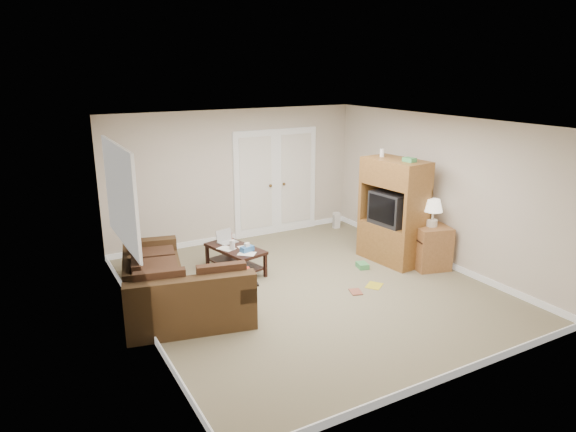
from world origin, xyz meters
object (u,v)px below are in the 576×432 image
sectional_sofa (168,287)px  tv_armoire (393,211)px  coffee_table (235,258)px  side_cabinet (430,243)px

sectional_sofa → tv_armoire: tv_armoire is taller
tv_armoire → sectional_sofa: bearing=172.6°
coffee_table → tv_armoire: (2.58, -0.83, 0.66)m
tv_armoire → coffee_table: bearing=156.0°
coffee_table → side_cabinet: size_ratio=0.97×
coffee_table → sectional_sofa: bearing=-164.2°
sectional_sofa → side_cabinet: size_ratio=2.34×
sectional_sofa → coffee_table: sectional_sofa is taller
tv_armoire → side_cabinet: bearing=-65.5°
side_cabinet → coffee_table: bearing=169.5°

